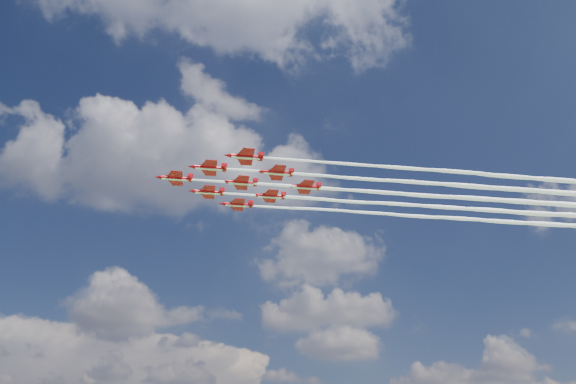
{
  "coord_description": "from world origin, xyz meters",
  "views": [
    {
      "loc": [
        -3.31,
        -148.1,
        6.44
      ],
      "look_at": [
        8.33,
        1.0,
        78.88
      ],
      "focal_mm": 35.0,
      "sensor_mm": 36.0,
      "label": 1
    }
  ],
  "objects": [
    {
      "name": "jet_lead",
      "position": [
        39.59,
        2.39,
        80.49
      ],
      "size": [
        135.65,
        15.05,
        2.72
      ],
      "rotation": [
        0.0,
        0.0,
        0.07
      ],
      "color": "#B10913"
    },
    {
      "name": "jet_row2_port",
      "position": [
        49.64,
        -4.72,
        80.49
      ],
      "size": [
        135.65,
        15.05,
        2.72
      ],
      "rotation": [
        0.0,
        0.0,
        0.07
      ],
      "color": "#B10913"
    },
    {
      "name": "jet_row2_starb",
      "position": [
        48.5,
        10.89,
        80.49
      ],
      "size": [
        135.65,
        15.05,
        2.72
      ],
      "rotation": [
        0.0,
        0.0,
        0.07
      ],
      "color": "#B10913"
    },
    {
      "name": "jet_row3_port",
      "position": [
        59.69,
        -11.84,
        80.49
      ],
      "size": [
        135.65,
        15.05,
        2.72
      ],
      "rotation": [
        0.0,
        0.0,
        0.07
      ],
      "color": "#B10913"
    },
    {
      "name": "jet_row3_centre",
      "position": [
        58.55,
        3.77,
        80.49
      ],
      "size": [
        135.65,
        15.05,
        2.72
      ],
      "rotation": [
        0.0,
        0.0,
        0.07
      ],
      "color": "#B10913"
    },
    {
      "name": "jet_row3_starb",
      "position": [
        57.41,
        19.38,
        80.49
      ],
      "size": [
        135.65,
        15.05,
        2.72
      ],
      "rotation": [
        0.0,
        0.0,
        0.07
      ],
      "color": "#B10913"
    },
    {
      "name": "jet_row4_port",
      "position": [
        68.59,
        -3.34,
        80.49
      ],
      "size": [
        135.65,
        15.05,
        2.72
      ],
      "rotation": [
        0.0,
        0.0,
        0.07
      ],
      "color": "#B10913"
    },
    {
      "name": "jet_row4_starb",
      "position": [
        67.46,
        12.27,
        80.49
      ],
      "size": [
        135.65,
        15.05,
        2.72
      ],
      "rotation": [
        0.0,
        0.0,
        0.07
      ],
      "color": "#B10913"
    },
    {
      "name": "jet_tail",
      "position": [
        77.5,
        5.16,
        80.49
      ],
      "size": [
        135.65,
        15.05,
        2.72
      ],
      "rotation": [
        0.0,
        0.0,
        0.07
      ],
      "color": "#B10913"
    }
  ]
}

